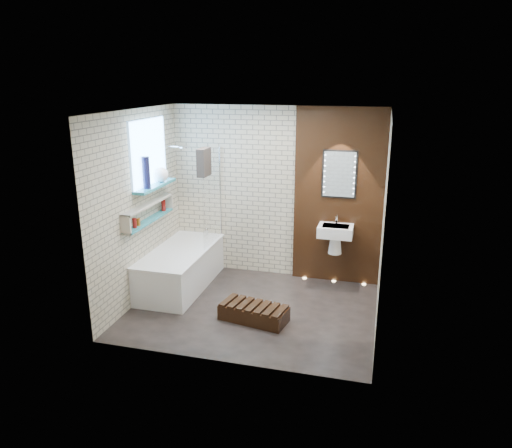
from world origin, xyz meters
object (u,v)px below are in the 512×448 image
(washbasin, at_px, (335,235))
(bathtub, at_px, (181,268))
(bath_screen, at_px, (212,197))
(led_mirror, at_px, (339,174))
(walnut_step, at_px, (254,313))

(washbasin, bearing_deg, bathtub, -163.99)
(bath_screen, xyz_separation_m, led_mirror, (1.82, 0.34, 0.37))
(bathtub, relative_size, bath_screen, 1.24)
(bathtub, bearing_deg, bath_screen, 51.10)
(washbasin, relative_size, walnut_step, 0.68)
(bathtub, xyz_separation_m, washbasin, (2.17, 0.62, 0.50))
(bath_screen, xyz_separation_m, washbasin, (1.82, 0.18, -0.49))
(bath_screen, relative_size, led_mirror, 2.00)
(bath_screen, bearing_deg, bathtub, -128.90)
(bathtub, height_order, walnut_step, bathtub)
(bath_screen, relative_size, washbasin, 2.41)
(bath_screen, relative_size, walnut_step, 1.64)
(washbasin, distance_m, walnut_step, 1.76)
(led_mirror, bearing_deg, bath_screen, -169.34)
(led_mirror, bearing_deg, bathtub, -160.22)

